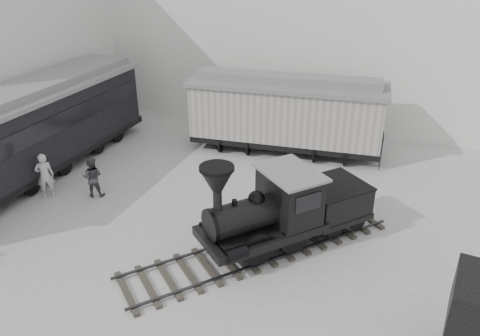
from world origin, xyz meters
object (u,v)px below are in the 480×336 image
(visitor_a, at_px, (45,176))
(passenger_coach, at_px, (30,132))
(visitor_b, at_px, (92,177))
(boxcar, at_px, (286,112))
(locomotive, at_px, (280,213))

(visitor_a, bearing_deg, passenger_coach, -77.78)
(visitor_b, bearing_deg, boxcar, -151.89)
(passenger_coach, relative_size, visitor_a, 7.40)
(visitor_b, bearing_deg, locomotive, 153.42)
(visitor_a, bearing_deg, visitor_b, 163.16)
(boxcar, relative_size, visitor_a, 4.97)
(locomotive, height_order, visitor_a, locomotive)
(boxcar, distance_m, visitor_b, 9.20)
(passenger_coach, xyz_separation_m, visitor_b, (3.39, -0.77, -1.19))
(locomotive, height_order, passenger_coach, passenger_coach)
(passenger_coach, height_order, visitor_a, passenger_coach)
(boxcar, xyz_separation_m, passenger_coach, (-9.51, -6.01, 0.06))
(passenger_coach, bearing_deg, visitor_b, -10.19)
(locomotive, distance_m, visitor_b, 7.85)
(locomotive, bearing_deg, visitor_b, -143.70)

